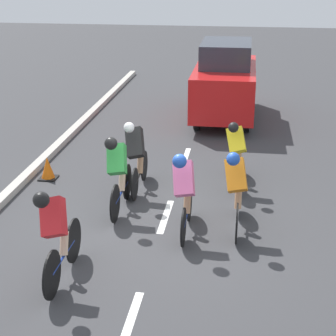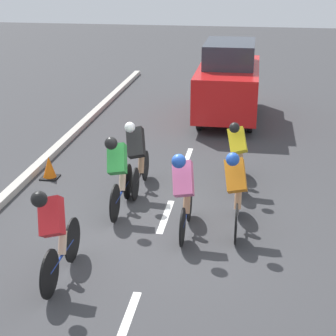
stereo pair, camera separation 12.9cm
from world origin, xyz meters
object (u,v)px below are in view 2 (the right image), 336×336
(cyclist_pink, at_px, (184,190))
(cyclist_red, at_px, (55,231))
(cyclist_orange, at_px, (236,188))
(support_car, at_px, (228,81))
(cyclist_black, at_px, (137,154))
(cyclist_yellow, at_px, (238,152))
(traffic_cone, at_px, (49,168))
(cyclist_green, at_px, (118,171))

(cyclist_pink, height_order, cyclist_red, cyclist_pink)
(cyclist_orange, height_order, support_car, support_car)
(cyclist_red, height_order, support_car, support_car)
(cyclist_black, bearing_deg, cyclist_red, 82.19)
(cyclist_pink, xyz_separation_m, cyclist_yellow, (-0.81, -2.27, -0.07))
(cyclist_red, xyz_separation_m, support_car, (-1.95, -9.18, 0.30))
(cyclist_yellow, relative_size, cyclist_red, 1.01)
(cyclist_pink, distance_m, cyclist_yellow, 2.41)
(cyclist_orange, height_order, traffic_cone, cyclist_orange)
(cyclist_black, height_order, support_car, support_car)
(cyclist_black, bearing_deg, cyclist_orange, 143.72)
(cyclist_orange, xyz_separation_m, traffic_cone, (4.01, -1.84, -0.55))
(cyclist_pink, distance_m, cyclist_green, 1.50)
(cyclist_pink, distance_m, cyclist_black, 2.10)
(cyclist_orange, distance_m, traffic_cone, 4.45)
(cyclist_yellow, height_order, support_car, support_car)
(cyclist_pink, bearing_deg, cyclist_orange, -162.17)
(cyclist_black, xyz_separation_m, support_car, (-1.47, -5.72, 0.30))
(cyclist_yellow, relative_size, cyclist_black, 1.03)
(cyclist_yellow, relative_size, traffic_cone, 3.52)
(support_car, bearing_deg, cyclist_red, 78.03)
(cyclist_orange, distance_m, cyclist_red, 3.18)
(cyclist_pink, relative_size, cyclist_red, 0.94)
(cyclist_orange, height_order, cyclist_pink, cyclist_pink)
(cyclist_red, bearing_deg, support_car, -101.97)
(cyclist_pink, distance_m, traffic_cone, 3.85)
(cyclist_red, bearing_deg, cyclist_orange, -141.41)
(cyclist_orange, distance_m, cyclist_green, 2.20)
(cyclist_orange, height_order, cyclist_red, same)
(cyclist_orange, xyz_separation_m, cyclist_yellow, (0.04, -1.99, -0.04))
(cyclist_orange, bearing_deg, cyclist_black, -36.28)
(cyclist_yellow, bearing_deg, cyclist_black, 14.71)
(cyclist_orange, height_order, cyclist_yellow, cyclist_orange)
(cyclist_black, relative_size, support_car, 0.41)
(cyclist_pink, bearing_deg, cyclist_yellow, -109.64)
(cyclist_green, relative_size, cyclist_yellow, 1.01)
(cyclist_yellow, relative_size, support_car, 0.43)
(cyclist_orange, xyz_separation_m, support_car, (0.54, -7.19, 0.30))
(cyclist_black, xyz_separation_m, traffic_cone, (2.00, -0.36, -0.55))
(cyclist_black, bearing_deg, support_car, -104.43)
(cyclist_pink, relative_size, cyclist_green, 0.92)
(cyclist_orange, bearing_deg, cyclist_yellow, -88.72)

